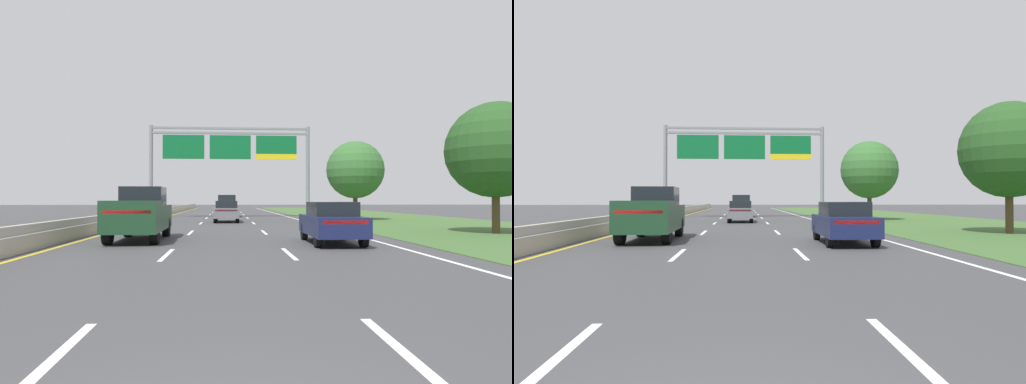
% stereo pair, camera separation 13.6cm
% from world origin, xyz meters
% --- Properties ---
extents(ground_plane, '(220.00, 220.00, 0.00)m').
position_xyz_m(ground_plane, '(0.00, 35.00, 0.00)').
color(ground_plane, '#3D3D3F').
extents(lane_striping, '(11.96, 106.00, 0.01)m').
position_xyz_m(lane_striping, '(0.00, 34.54, 0.00)').
color(lane_striping, white).
rests_on(lane_striping, ground).
extents(grass_verge_right, '(14.00, 110.00, 0.02)m').
position_xyz_m(grass_verge_right, '(13.95, 35.00, 0.01)').
color(grass_verge_right, '#3D602D').
rests_on(grass_verge_right, ground).
extents(median_barrier_concrete, '(0.60, 110.00, 0.85)m').
position_xyz_m(median_barrier_concrete, '(-6.60, 35.00, 0.35)').
color(median_barrier_concrete, '#A8A399').
rests_on(median_barrier_concrete, ground).
extents(overhead_sign_gantry, '(15.06, 0.42, 8.58)m').
position_xyz_m(overhead_sign_gantry, '(0.30, 38.77, 6.14)').
color(overhead_sign_gantry, gray).
rests_on(overhead_sign_gantry, ground).
extents(pickup_truck_darkgreen, '(2.10, 5.43, 2.20)m').
position_xyz_m(pickup_truck_darkgreen, '(-3.59, 15.52, 1.07)').
color(pickup_truck_darkgreen, '#193D23').
rests_on(pickup_truck_darkgreen, ground).
extents(car_grey_centre_lane_sedan, '(1.85, 4.41, 1.57)m').
position_xyz_m(car_grey_centre_lane_sedan, '(-0.05, 30.23, 0.82)').
color(car_grey_centre_lane_sedan, slate).
rests_on(car_grey_centre_lane_sedan, ground).
extents(car_navy_right_lane_sedan, '(1.90, 4.43, 1.57)m').
position_xyz_m(car_navy_right_lane_sedan, '(3.91, 13.64, 0.82)').
color(car_navy_right_lane_sedan, '#161E47').
rests_on(car_navy_right_lane_sedan, ground).
extents(car_silver_centre_lane_suv, '(2.03, 4.75, 2.11)m').
position_xyz_m(car_silver_centre_lane_suv, '(0.02, 40.35, 1.10)').
color(car_silver_centre_lane_suv, '#B2B5BA').
rests_on(car_silver_centre_lane_suv, ground).
extents(roadside_tree_near, '(4.67, 4.67, 6.42)m').
position_xyz_m(roadside_tree_near, '(13.02, 17.81, 4.08)').
color(roadside_tree_near, '#4C3823').
rests_on(roadside_tree_near, ground).
extents(roadside_tree_mid, '(4.67, 4.67, 6.43)m').
position_xyz_m(roadside_tree_mid, '(10.40, 32.61, 4.09)').
color(roadside_tree_mid, '#4C3823').
rests_on(roadside_tree_mid, ground).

